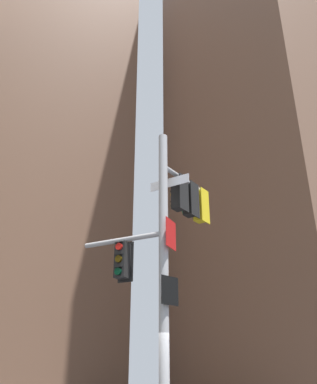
# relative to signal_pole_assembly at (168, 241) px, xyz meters

# --- Properties ---
(building_tower_right) EXTENTS (17.52, 17.52, 54.07)m
(building_tower_right) POSITION_rel_signal_pole_assembly_xyz_m (16.21, 11.11, 22.03)
(building_tower_right) COLOR brown
(building_tower_right) RESTS_ON ground
(building_mid_block) EXTENTS (14.90, 14.90, 40.54)m
(building_mid_block) POSITION_rel_signal_pole_assembly_xyz_m (-2.91, 26.67, 15.27)
(building_mid_block) COLOR brown
(building_mid_block) RESTS_ON ground
(signal_pole_assembly) EXTENTS (3.83, 2.31, 8.16)m
(signal_pole_assembly) POSITION_rel_signal_pole_assembly_xyz_m (0.00, 0.00, 0.00)
(signal_pole_assembly) COLOR #B2B2B5
(signal_pole_assembly) RESTS_ON ground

